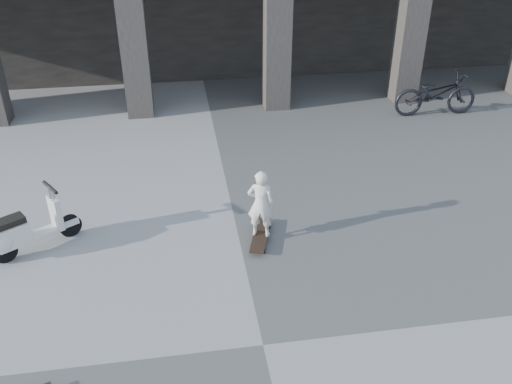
{
  "coord_description": "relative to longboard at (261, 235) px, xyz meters",
  "views": [
    {
      "loc": [
        -0.9,
        -5.09,
        5.33
      ],
      "look_at": [
        0.36,
        2.9,
        0.65
      ],
      "focal_mm": 38.0,
      "sensor_mm": 36.0,
      "label": 1
    }
  ],
  "objects": [
    {
      "name": "bicycle",
      "position": [
        5.37,
        4.9,
        0.48
      ],
      "size": [
        2.16,
        0.8,
        1.13
      ],
      "primitive_type": "imported",
      "rotation": [
        0.0,
        0.0,
        1.54
      ],
      "color": "black",
      "rests_on": "ground"
    },
    {
      "name": "scooter",
      "position": [
        -3.89,
        0.2,
        0.33
      ],
      "size": [
        1.32,
        0.95,
        1.05
      ],
      "rotation": [
        0.0,
        0.0,
        0.58
      ],
      "color": "black",
      "rests_on": "ground"
    },
    {
      "name": "ground",
      "position": [
        -0.36,
        -2.4,
        -0.08
      ],
      "size": [
        90.0,
        90.0,
        0.0
      ],
      "primitive_type": "plane",
      "color": "#4A4B48",
      "rests_on": "ground"
    },
    {
      "name": "child",
      "position": [
        -0.0,
        -0.0,
        0.63
      ],
      "size": [
        0.51,
        0.41,
        1.21
      ],
      "primitive_type": "imported",
      "rotation": [
        0.0,
        0.0,
        2.84
      ],
      "color": "beige",
      "rests_on": "longboard"
    },
    {
      "name": "longboard",
      "position": [
        0.0,
        0.0,
        0.0
      ],
      "size": [
        0.54,
        1.07,
        0.1
      ],
      "rotation": [
        0.0,
        0.0,
        1.28
      ],
      "color": "black",
      "rests_on": "ground"
    }
  ]
}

